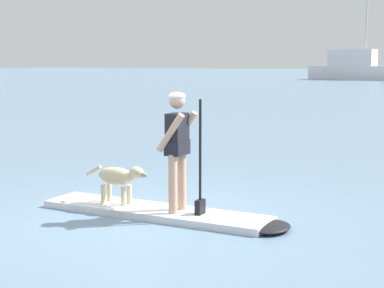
# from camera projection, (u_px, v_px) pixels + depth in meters

# --- Properties ---
(ground_plane) EXTENTS (400.00, 400.00, 0.00)m
(ground_plane) POSITION_uv_depth(u_px,v_px,m) (155.00, 215.00, 8.49)
(ground_plane) COLOR slate
(paddleboard) EXTENTS (3.72, 0.99, 0.10)m
(paddleboard) POSITION_uv_depth(u_px,v_px,m) (169.00, 214.00, 8.38)
(paddleboard) COLOR silver
(paddleboard) RESTS_ON ground_plane
(person_paddler) EXTENTS (0.62, 0.50, 1.64)m
(person_paddler) POSITION_uv_depth(u_px,v_px,m) (178.00, 143.00, 8.17)
(person_paddler) COLOR tan
(person_paddler) RESTS_ON paddleboard
(dog) EXTENTS (1.05, 0.27, 0.57)m
(dog) POSITION_uv_depth(u_px,v_px,m) (119.00, 178.00, 8.69)
(dog) COLOR #CCB78C
(dog) RESTS_ON paddleboard
(moored_boat_far_port) EXTENTS (13.14, 4.25, 11.89)m
(moored_boat_far_port) POSITION_uv_depth(u_px,v_px,m) (357.00, 68.00, 75.48)
(moored_boat_far_port) COLOR white
(moored_boat_far_port) RESTS_ON ground_plane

